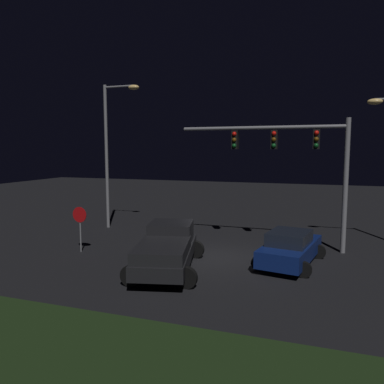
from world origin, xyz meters
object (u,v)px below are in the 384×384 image
at_px(traffic_signal_gantry, 294,152).
at_px(car_sedan, 290,248).
at_px(pickup_truck, 168,246).
at_px(stop_sign, 80,220).
at_px(street_lamp_left, 112,140).

bearing_deg(traffic_signal_gantry, car_sedan, -86.70).
xyz_separation_m(pickup_truck, traffic_signal_gantry, (4.65, 5.09, 3.90)).
relative_size(car_sedan, stop_sign, 2.09).
distance_m(car_sedan, traffic_signal_gantry, 4.99).
relative_size(pickup_truck, traffic_signal_gantry, 0.69).
height_order(car_sedan, traffic_signal_gantry, traffic_signal_gantry).
bearing_deg(pickup_truck, traffic_signal_gantry, -55.99).
relative_size(traffic_signal_gantry, street_lamp_left, 0.92).
height_order(traffic_signal_gantry, street_lamp_left, street_lamp_left).
relative_size(pickup_truck, street_lamp_left, 0.64).
bearing_deg(car_sedan, street_lamp_left, 79.35).
distance_m(traffic_signal_gantry, stop_sign, 11.04).
relative_size(pickup_truck, stop_sign, 2.56).
bearing_deg(car_sedan, pickup_truck, 126.38).
height_order(car_sedan, stop_sign, stop_sign).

